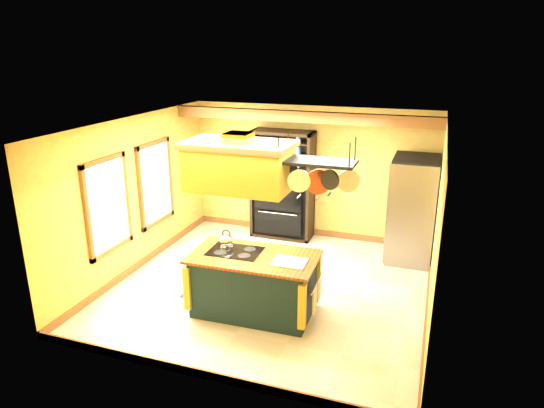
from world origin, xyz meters
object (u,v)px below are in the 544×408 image
Objects in this scene: pot_rack at (317,169)px; kitchen_island at (254,283)px; refrigerator at (412,212)px; hutch at (283,196)px; range_hood at (239,165)px.

kitchen_island is at bearing -179.30° from pot_rack.
kitchen_island is 1.71× the size of pot_rack.
hutch is at bearing 172.11° from refrigerator.
hutch reaches higher than kitchen_island.
refrigerator is 0.86× the size of hutch.
kitchen_island is 2.02m from pot_rack.
range_hood is 0.68× the size of hutch.
pot_rack reaches higher than kitchen_island.
range_hood is at bearing 178.70° from kitchen_island.
refrigerator is 2.62m from hutch.
refrigerator is (1.14, 2.73, -1.35)m from pot_rack.
range_hood is 1.37× the size of pot_rack.
refrigerator is (2.25, 2.74, -1.33)m from range_hood.
range_hood is 3.78m from refrigerator.
pot_rack is 3.25m from refrigerator.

